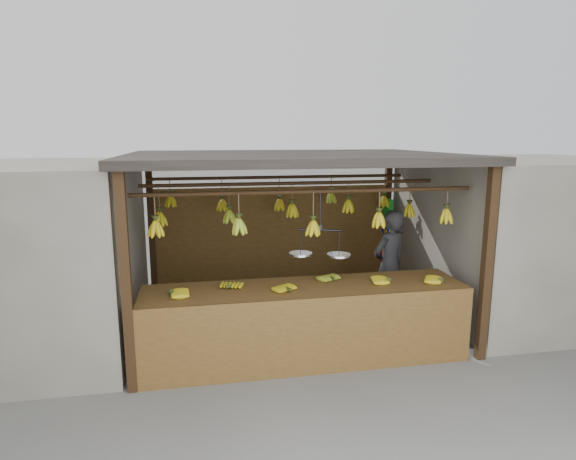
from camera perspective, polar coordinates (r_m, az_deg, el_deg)
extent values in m
plane|color=#5B5B57|center=(6.99, 0.47, -11.00)|extent=(80.00, 80.00, 0.00)
cube|color=black|center=(5.12, -18.63, -6.27)|extent=(0.10, 0.10, 2.30)
cube|color=black|center=(6.03, 22.50, -3.94)|extent=(0.10, 0.10, 2.30)
cube|color=black|center=(8.02, -15.85, 0.05)|extent=(0.10, 0.10, 2.30)
cube|color=black|center=(8.63, 11.62, 1.00)|extent=(0.10, 0.10, 2.30)
cube|color=black|center=(6.48, 0.50, 8.64)|extent=(4.30, 3.30, 0.10)
cylinder|color=black|center=(5.53, 2.54, 4.58)|extent=(4.00, 0.05, 0.05)
cylinder|color=black|center=(6.50, 0.50, 5.56)|extent=(4.00, 0.05, 0.05)
cylinder|color=black|center=(7.48, -1.01, 6.28)|extent=(4.00, 0.05, 0.05)
cube|color=brown|center=(8.14, -1.59, -1.17)|extent=(4.00, 0.06, 1.80)
cube|color=slate|center=(6.92, -30.23, -2.77)|extent=(3.00, 3.00, 2.30)
cube|color=slate|center=(8.14, 26.20, -0.52)|extent=(3.00, 3.00, 2.30)
cube|color=brown|center=(5.67, 2.08, -7.07)|extent=(3.78, 0.84, 0.08)
cube|color=brown|center=(5.43, 3.06, -12.54)|extent=(3.78, 0.04, 0.90)
cube|color=black|center=(5.39, -16.47, -13.68)|extent=(0.07, 0.07, 0.82)
cube|color=black|center=(6.14, 19.67, -10.74)|extent=(0.07, 0.07, 0.82)
cube|color=black|center=(6.07, -15.81, -10.78)|extent=(0.07, 0.07, 0.82)
cube|color=black|center=(6.74, 16.48, -8.57)|extent=(0.07, 0.07, 0.82)
ellipsoid|color=#B6A013|center=(5.45, -13.64, -7.38)|extent=(0.25, 0.19, 0.06)
ellipsoid|color=#B6A013|center=(5.56, -6.93, -6.75)|extent=(0.25, 0.28, 0.06)
ellipsoid|color=#B6A013|center=(5.43, 0.16, -7.11)|extent=(0.28, 0.30, 0.06)
ellipsoid|color=#92A523|center=(5.84, 5.41, -5.85)|extent=(0.27, 0.29, 0.06)
ellipsoid|color=#B6A013|center=(5.90, 11.73, -5.85)|extent=(0.27, 0.22, 0.06)
ellipsoid|color=#B6A013|center=(6.06, 17.67, -5.71)|extent=(0.30, 0.28, 0.06)
ellipsoid|color=#B6A013|center=(5.47, -15.39, 0.14)|extent=(0.16, 0.16, 0.28)
ellipsoid|color=#92A523|center=(5.42, -5.81, 0.42)|extent=(0.16, 0.16, 0.28)
ellipsoid|color=#B6A013|center=(5.59, 2.98, 0.22)|extent=(0.16, 0.16, 0.28)
ellipsoid|color=#B6A013|center=(5.83, 10.71, 1.15)|extent=(0.16, 0.16, 0.28)
ellipsoid|color=#B6A013|center=(6.23, 18.24, 1.57)|extent=(0.16, 0.16, 0.28)
ellipsoid|color=#B6A013|center=(6.41, -14.92, 1.26)|extent=(0.16, 0.16, 0.28)
ellipsoid|color=#92A523|center=(6.46, -6.96, 1.61)|extent=(0.16, 0.16, 0.28)
ellipsoid|color=#B6A013|center=(6.54, 0.51, 2.30)|extent=(0.16, 0.16, 0.28)
ellipsoid|color=#B6A013|center=(6.77, 7.15, 2.82)|extent=(0.16, 0.16, 0.28)
ellipsoid|color=#B6A013|center=(7.09, 14.17, 2.24)|extent=(0.16, 0.16, 0.28)
ellipsoid|color=#B6A013|center=(7.37, -13.74, 3.37)|extent=(0.16, 0.16, 0.28)
ellipsoid|color=#B6A013|center=(7.38, -7.78, 2.92)|extent=(0.16, 0.16, 0.28)
ellipsoid|color=#B6A013|center=(7.53, -1.01, 2.97)|extent=(0.16, 0.16, 0.28)
ellipsoid|color=#92A523|center=(7.72, 5.15, 3.86)|extent=(0.16, 0.16, 0.28)
ellipsoid|color=#B6A013|center=(7.96, 11.31, 3.33)|extent=(0.16, 0.16, 0.28)
cylinder|color=black|center=(5.59, 3.84, 2.29)|extent=(0.02, 0.02, 0.45)
cylinder|color=black|center=(5.63, 3.81, 0.01)|extent=(0.47, 0.18, 0.02)
cylinder|color=silver|center=(5.72, 1.50, -2.89)|extent=(0.26, 0.26, 0.02)
cylinder|color=silver|center=(5.69, 6.05, -3.02)|extent=(0.26, 0.26, 0.02)
imported|color=#262628|center=(7.07, 11.91, -4.11)|extent=(0.69, 0.59, 1.60)
cube|color=#199926|center=(8.43, 11.70, 2.52)|extent=(0.08, 0.26, 0.34)
cube|color=#1426BF|center=(8.47, 11.63, 0.70)|extent=(0.08, 0.26, 0.34)
cube|color=yellow|center=(8.52, 11.57, -0.90)|extent=(0.08, 0.26, 0.34)
cube|color=red|center=(8.59, 11.48, -2.95)|extent=(0.08, 0.26, 0.34)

